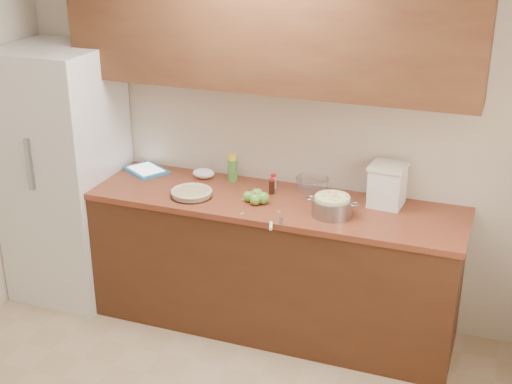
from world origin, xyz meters
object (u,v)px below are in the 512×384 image
(pie, at_px, (192,193))
(flour_canister, at_px, (387,185))
(colander, at_px, (332,206))
(tablet, at_px, (146,170))

(pie, distance_m, flour_canister, 1.24)
(colander, xyz_separation_m, tablet, (-1.42, 0.27, -0.05))
(flour_canister, xyz_separation_m, tablet, (-1.70, -0.00, -0.13))
(colander, distance_m, flour_canister, 0.40)
(pie, relative_size, colander, 0.83)
(pie, bearing_deg, colander, 1.83)
(colander, height_order, flour_canister, flour_canister)
(pie, height_order, flour_canister, flour_canister)
(colander, bearing_deg, flour_canister, 44.01)
(pie, bearing_deg, flour_canister, 13.96)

